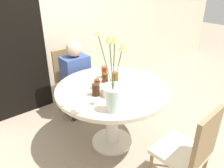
{
  "coord_description": "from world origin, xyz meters",
  "views": [
    {
      "loc": [
        -1.29,
        -1.59,
        1.79
      ],
      "look_at": [
        0.0,
        0.0,
        0.78
      ],
      "focal_mm": 35.0,
      "sensor_mm": 36.0,
      "label": 1
    }
  ],
  "objects_px": {
    "flower_vase": "(113,90)",
    "birthday_cake": "(113,90)",
    "drink_glass_4": "(96,90)",
    "chair_near_front": "(71,78)",
    "drink_glass_2": "(105,78)",
    "chair_left_flank": "(190,149)",
    "drink_glass_0": "(104,72)",
    "side_plate": "(141,79)",
    "drink_glass_3": "(97,84)",
    "drink_glass_1": "(115,78)",
    "person_boy": "(76,83)"
  },
  "relations": [
    {
      "from": "flower_vase",
      "to": "birthday_cake",
      "type": "bearing_deg",
      "value": 49.76
    },
    {
      "from": "drink_glass_4",
      "to": "chair_near_front",
      "type": "bearing_deg",
      "value": 75.97
    },
    {
      "from": "drink_glass_2",
      "to": "chair_near_front",
      "type": "bearing_deg",
      "value": 90.83
    },
    {
      "from": "chair_left_flank",
      "to": "flower_vase",
      "type": "bearing_deg",
      "value": -63.67
    },
    {
      "from": "drink_glass_0",
      "to": "drink_glass_4",
      "type": "bearing_deg",
      "value": -138.85
    },
    {
      "from": "side_plate",
      "to": "drink_glass_3",
      "type": "distance_m",
      "value": 0.54
    },
    {
      "from": "drink_glass_1",
      "to": "drink_glass_0",
      "type": "bearing_deg",
      "value": 89.28
    },
    {
      "from": "drink_glass_2",
      "to": "drink_glass_4",
      "type": "xyz_separation_m",
      "value": [
        -0.25,
        -0.18,
        0.01
      ]
    },
    {
      "from": "drink_glass_3",
      "to": "drink_glass_4",
      "type": "bearing_deg",
      "value": -130.29
    },
    {
      "from": "drink_glass_0",
      "to": "drink_glass_1",
      "type": "relative_size",
      "value": 1.06
    },
    {
      "from": "chair_near_front",
      "to": "drink_glass_4",
      "type": "bearing_deg",
      "value": -103.28
    },
    {
      "from": "chair_near_front",
      "to": "birthday_cake",
      "type": "relative_size",
      "value": 3.88
    },
    {
      "from": "birthday_cake",
      "to": "drink_glass_0",
      "type": "bearing_deg",
      "value": 65.27
    },
    {
      "from": "chair_near_front",
      "to": "side_plate",
      "type": "distance_m",
      "value": 1.08
    },
    {
      "from": "chair_near_front",
      "to": "drink_glass_4",
      "type": "xyz_separation_m",
      "value": [
        -0.24,
        -0.96,
        0.29
      ]
    },
    {
      "from": "birthday_cake",
      "to": "drink_glass_0",
      "type": "xyz_separation_m",
      "value": [
        0.17,
        0.37,
        0.03
      ]
    },
    {
      "from": "drink_glass_1",
      "to": "drink_glass_4",
      "type": "distance_m",
      "value": 0.33
    },
    {
      "from": "drink_glass_3",
      "to": "flower_vase",
      "type": "bearing_deg",
      "value": -107.74
    },
    {
      "from": "person_boy",
      "to": "chair_near_front",
      "type": "bearing_deg",
      "value": 89.24
    },
    {
      "from": "drink_glass_1",
      "to": "drink_glass_4",
      "type": "bearing_deg",
      "value": -164.48
    },
    {
      "from": "chair_left_flank",
      "to": "flower_vase",
      "type": "relative_size",
      "value": 1.3
    },
    {
      "from": "flower_vase",
      "to": "drink_glass_3",
      "type": "height_order",
      "value": "flower_vase"
    },
    {
      "from": "drink_glass_0",
      "to": "drink_glass_4",
      "type": "distance_m",
      "value": 0.42
    },
    {
      "from": "chair_left_flank",
      "to": "side_plate",
      "type": "bearing_deg",
      "value": -113.88
    },
    {
      "from": "birthday_cake",
      "to": "drink_glass_1",
      "type": "relative_size",
      "value": 1.85
    },
    {
      "from": "drink_glass_3",
      "to": "drink_glass_1",
      "type": "bearing_deg",
      "value": -5.15
    },
    {
      "from": "birthday_cake",
      "to": "side_plate",
      "type": "bearing_deg",
      "value": 8.64
    },
    {
      "from": "chair_left_flank",
      "to": "drink_glass_2",
      "type": "relative_size",
      "value": 9.01
    },
    {
      "from": "drink_glass_0",
      "to": "drink_glass_2",
      "type": "height_order",
      "value": "drink_glass_0"
    },
    {
      "from": "chair_near_front",
      "to": "side_plate",
      "type": "xyz_separation_m",
      "value": [
        0.37,
        -0.98,
        0.23
      ]
    },
    {
      "from": "drink_glass_0",
      "to": "drink_glass_1",
      "type": "height_order",
      "value": "drink_glass_0"
    },
    {
      "from": "flower_vase",
      "to": "drink_glass_0",
      "type": "relative_size",
      "value": 5.2
    },
    {
      "from": "drink_glass_4",
      "to": "person_boy",
      "type": "xyz_separation_m",
      "value": [
        0.24,
        0.8,
        -0.3
      ]
    },
    {
      "from": "chair_left_flank",
      "to": "drink_glass_2",
      "type": "height_order",
      "value": "chair_left_flank"
    },
    {
      "from": "chair_left_flank",
      "to": "drink_glass_0",
      "type": "bearing_deg",
      "value": -95.38
    },
    {
      "from": "person_boy",
      "to": "drink_glass_0",
      "type": "bearing_deg",
      "value": -81.23
    },
    {
      "from": "chair_left_flank",
      "to": "drink_glass_2",
      "type": "xyz_separation_m",
      "value": [
        -0.05,
        1.08,
        0.28
      ]
    },
    {
      "from": "birthday_cake",
      "to": "drink_glass_4",
      "type": "bearing_deg",
      "value": 148.56
    },
    {
      "from": "side_plate",
      "to": "drink_glass_0",
      "type": "distance_m",
      "value": 0.42
    },
    {
      "from": "drink_glass_4",
      "to": "person_boy",
      "type": "height_order",
      "value": "person_boy"
    },
    {
      "from": "drink_glass_1",
      "to": "birthday_cake",
      "type": "bearing_deg",
      "value": -133.19
    },
    {
      "from": "chair_near_front",
      "to": "drink_glass_0",
      "type": "relative_size",
      "value": 6.77
    },
    {
      "from": "chair_near_front",
      "to": "side_plate",
      "type": "height_order",
      "value": "chair_near_front"
    },
    {
      "from": "drink_glass_3",
      "to": "chair_left_flank",
      "type": "bearing_deg",
      "value": -78.21
    },
    {
      "from": "drink_glass_0",
      "to": "drink_glass_3",
      "type": "bearing_deg",
      "value": -143.11
    },
    {
      "from": "chair_left_flank",
      "to": "birthday_cake",
      "type": "height_order",
      "value": "chair_left_flank"
    },
    {
      "from": "drink_glass_0",
      "to": "drink_glass_2",
      "type": "xyz_separation_m",
      "value": [
        -0.07,
        -0.1,
        -0.02
      ]
    },
    {
      "from": "birthday_cake",
      "to": "person_boy",
      "type": "relative_size",
      "value": 0.22
    },
    {
      "from": "drink_glass_4",
      "to": "flower_vase",
      "type": "bearing_deg",
      "value": -98.05
    },
    {
      "from": "flower_vase",
      "to": "chair_near_front",
      "type": "bearing_deg",
      "value": 77.44
    }
  ]
}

